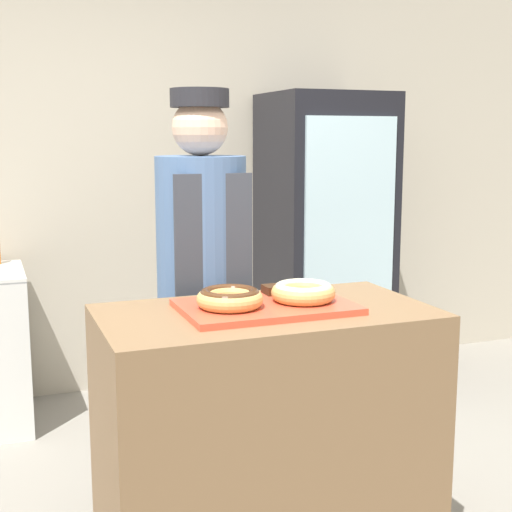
{
  "coord_description": "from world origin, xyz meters",
  "views": [
    {
      "loc": [
        -0.91,
        -2.3,
        1.58
      ],
      "look_at": [
        0.0,
        0.1,
        1.15
      ],
      "focal_mm": 50.0,
      "sensor_mm": 36.0,
      "label": 1
    }
  ],
  "objects_px": {
    "brownie_back_right": "(275,289)",
    "baker_person": "(202,288)",
    "donut_chocolate_glaze": "(230,297)",
    "beverage_fridge": "(324,242)",
    "serving_tray": "(266,307)",
    "donut_light_glaze": "(303,291)",
    "brownie_back_left": "(229,293)"
  },
  "relations": [
    {
      "from": "brownie_back_left",
      "to": "beverage_fridge",
      "type": "distance_m",
      "value": 1.98
    },
    {
      "from": "brownie_back_left",
      "to": "donut_light_glaze",
      "type": "bearing_deg",
      "value": -33.24
    },
    {
      "from": "brownie_back_right",
      "to": "serving_tray",
      "type": "bearing_deg",
      "value": -123.14
    },
    {
      "from": "serving_tray",
      "to": "brownie_back_left",
      "type": "bearing_deg",
      "value": 123.14
    },
    {
      "from": "serving_tray",
      "to": "beverage_fridge",
      "type": "xyz_separation_m",
      "value": [
        1.09,
        1.73,
        -0.06
      ]
    },
    {
      "from": "brownie_back_left",
      "to": "brownie_back_right",
      "type": "height_order",
      "value": "same"
    },
    {
      "from": "brownie_back_right",
      "to": "brownie_back_left",
      "type": "bearing_deg",
      "value": 180.0
    },
    {
      "from": "donut_light_glaze",
      "to": "brownie_back_right",
      "type": "bearing_deg",
      "value": 107.98
    },
    {
      "from": "donut_light_glaze",
      "to": "beverage_fridge",
      "type": "distance_m",
      "value": 1.98
    },
    {
      "from": "donut_chocolate_glaze",
      "to": "brownie_back_right",
      "type": "height_order",
      "value": "donut_chocolate_glaze"
    },
    {
      "from": "brownie_back_right",
      "to": "baker_person",
      "type": "distance_m",
      "value": 0.46
    },
    {
      "from": "donut_light_glaze",
      "to": "brownie_back_left",
      "type": "relative_size",
      "value": 2.84
    },
    {
      "from": "donut_chocolate_glaze",
      "to": "brownie_back_left",
      "type": "bearing_deg",
      "value": 72.02
    },
    {
      "from": "donut_chocolate_glaze",
      "to": "beverage_fridge",
      "type": "bearing_deg",
      "value": 54.87
    },
    {
      "from": "brownie_back_left",
      "to": "baker_person",
      "type": "xyz_separation_m",
      "value": [
        0.02,
        0.43,
        -0.07
      ]
    },
    {
      "from": "baker_person",
      "to": "serving_tray",
      "type": "bearing_deg",
      "value": -83.3
    },
    {
      "from": "serving_tray",
      "to": "donut_chocolate_glaze",
      "type": "relative_size",
      "value": 2.61
    },
    {
      "from": "serving_tray",
      "to": "beverage_fridge",
      "type": "height_order",
      "value": "beverage_fridge"
    },
    {
      "from": "serving_tray",
      "to": "brownie_back_right",
      "type": "distance_m",
      "value": 0.17
    },
    {
      "from": "brownie_back_right",
      "to": "baker_person",
      "type": "xyz_separation_m",
      "value": [
        -0.16,
        0.43,
        -0.07
      ]
    },
    {
      "from": "brownie_back_right",
      "to": "beverage_fridge",
      "type": "bearing_deg",
      "value": 57.98
    },
    {
      "from": "donut_light_glaze",
      "to": "baker_person",
      "type": "height_order",
      "value": "baker_person"
    },
    {
      "from": "donut_light_glaze",
      "to": "brownie_back_left",
      "type": "bearing_deg",
      "value": 146.76
    },
    {
      "from": "brownie_back_left",
      "to": "brownie_back_right",
      "type": "distance_m",
      "value": 0.18
    },
    {
      "from": "brownie_back_left",
      "to": "donut_chocolate_glaze",
      "type": "bearing_deg",
      "value": -107.98
    },
    {
      "from": "serving_tray",
      "to": "donut_chocolate_glaze",
      "type": "distance_m",
      "value": 0.15
    },
    {
      "from": "donut_light_glaze",
      "to": "baker_person",
      "type": "distance_m",
      "value": 0.62
    },
    {
      "from": "brownie_back_left",
      "to": "baker_person",
      "type": "bearing_deg",
      "value": 86.8
    },
    {
      "from": "donut_chocolate_glaze",
      "to": "brownie_back_right",
      "type": "relative_size",
      "value": 2.84
    },
    {
      "from": "serving_tray",
      "to": "beverage_fridge",
      "type": "relative_size",
      "value": 0.33
    },
    {
      "from": "baker_person",
      "to": "beverage_fridge",
      "type": "bearing_deg",
      "value": 45.22
    },
    {
      "from": "serving_tray",
      "to": "donut_chocolate_glaze",
      "type": "bearing_deg",
      "value": -175.05
    }
  ]
}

